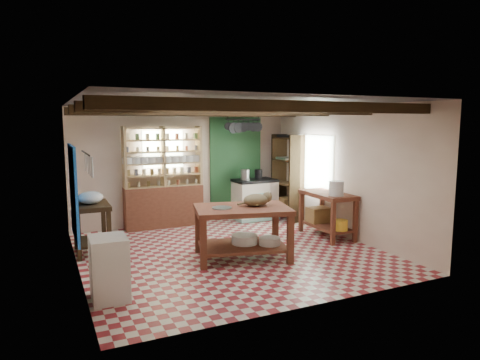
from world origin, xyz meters
name	(u,v)px	position (x,y,z in m)	size (l,w,h in m)	color
floor	(229,252)	(0.00, 0.00, -0.01)	(5.00, 5.00, 0.02)	maroon
ceiling	(229,103)	(0.00, 0.00, 2.60)	(5.00, 5.00, 0.02)	#4D4D52
wall_back	(185,166)	(0.00, 2.50, 1.30)	(5.00, 0.04, 2.60)	beige
wall_front	(312,204)	(0.00, -2.50, 1.30)	(5.00, 0.04, 2.60)	beige
wall_left	(75,188)	(-2.50, 0.00, 1.30)	(0.04, 5.00, 2.60)	beige
wall_right	(345,172)	(2.50, 0.00, 1.30)	(0.04, 5.00, 2.60)	beige
ceiling_beams	(229,110)	(0.00, 0.00, 2.48)	(5.00, 3.80, 0.15)	#322211
blue_wall_patch	(74,193)	(-2.47, 0.90, 1.10)	(0.04, 1.40, 1.60)	blue
green_wall_patch	(236,166)	(1.25, 2.47, 1.25)	(1.30, 0.04, 2.30)	#1F4E28
window_back	(163,149)	(-0.50, 2.48, 1.70)	(0.90, 0.02, 0.80)	beige
window_right	(315,163)	(2.48, 1.00, 1.40)	(0.02, 1.30, 1.20)	beige
utensil_rail	(86,163)	(-2.44, -1.20, 1.78)	(0.06, 0.90, 0.28)	black
pot_rack	(243,127)	(1.25, 2.05, 2.18)	(0.86, 0.12, 0.36)	black
shelving_unit	(163,177)	(-0.55, 2.31, 1.10)	(1.70, 0.34, 2.20)	tan
tall_rack	(287,177)	(2.28, 1.80, 1.00)	(0.40, 0.86, 2.00)	#322211
work_table	(242,233)	(0.06, -0.40, 0.44)	(1.55, 1.03, 0.88)	brown
stove	(255,199)	(1.59, 2.15, 0.48)	(0.97, 0.66, 0.95)	white
prep_table	(92,228)	(-2.20, 0.96, 0.44)	(0.60, 0.87, 0.88)	#322211
white_cabinet	(109,268)	(-2.22, -1.21, 0.41)	(0.46, 0.55, 0.82)	silver
right_counter	(327,215)	(2.18, 0.11, 0.45)	(0.62, 1.25, 0.89)	brown
cat	(256,200)	(0.31, -0.42, 0.98)	(0.45, 0.34, 0.20)	olive
steel_tray	(222,208)	(-0.29, -0.37, 0.89)	(0.32, 0.32, 0.02)	#93939A
basin_large	(244,239)	(0.12, -0.37, 0.31)	(0.44, 0.44, 0.15)	silver
basin_small	(270,241)	(0.47, -0.61, 0.29)	(0.36, 0.36, 0.13)	silver
kettle_left	(245,175)	(1.34, 2.15, 1.07)	(0.21, 0.21, 0.25)	#93939A
kettle_right	(258,174)	(1.69, 2.15, 1.06)	(0.18, 0.18, 0.22)	black
enamel_bowl	(90,198)	(-2.20, 0.96, 0.99)	(0.43, 0.43, 0.21)	silver
white_bucket	(336,188)	(2.12, -0.24, 1.03)	(0.28, 0.28, 0.28)	silver
wicker_basket	(319,215)	(2.19, 0.41, 0.39)	(0.44, 0.35, 0.30)	olive
yellow_tub	(340,225)	(2.16, -0.34, 0.34)	(0.27, 0.27, 0.20)	yellow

